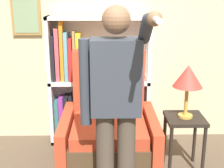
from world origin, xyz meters
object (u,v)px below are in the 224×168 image
object	(u,v)px
armchair	(109,136)
table_lamp	(188,78)
bookcase	(87,84)
person_standing	(116,104)
side_table	(184,128)

from	to	relation	value
armchair	table_lamp	world-z (taller)	armchair
armchair	bookcase	bearing A→B (deg)	111.18
bookcase	table_lamp	distance (m)	1.31
person_standing	side_table	world-z (taller)	person_standing
bookcase	armchair	world-z (taller)	bookcase
person_standing	side_table	bearing A→B (deg)	42.13
bookcase	side_table	world-z (taller)	bookcase
armchair	side_table	distance (m)	0.79
bookcase	table_lamp	xyz separation A→B (m)	(1.05, -0.73, 0.28)
person_standing	table_lamp	bearing A→B (deg)	42.13
armchair	person_standing	distance (m)	0.94
bookcase	person_standing	size ratio (longest dim) A/B	0.90
person_standing	table_lamp	distance (m)	0.99
armchair	person_standing	size ratio (longest dim) A/B	0.71
bookcase	armchair	size ratio (longest dim) A/B	1.27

